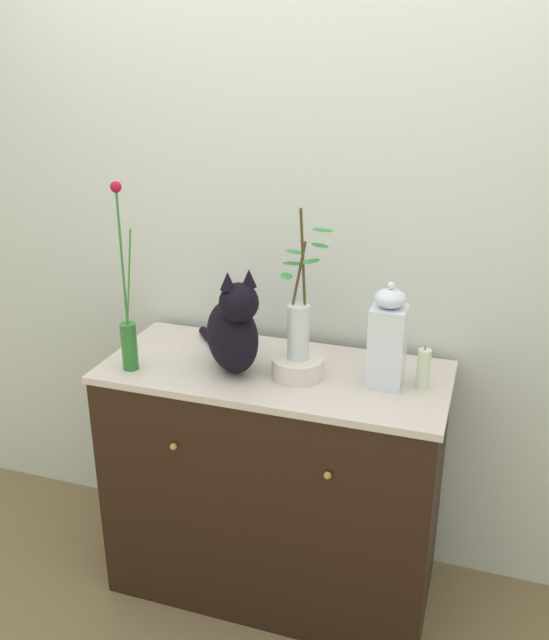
# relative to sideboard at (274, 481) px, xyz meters

# --- Properties ---
(ground_plane) EXTENTS (6.00, 6.00, 0.00)m
(ground_plane) POSITION_rel_sideboard_xyz_m (0.00, 0.00, -0.45)
(ground_plane) COLOR olive
(wall_back) EXTENTS (4.40, 0.08, 2.60)m
(wall_back) POSITION_rel_sideboard_xyz_m (0.00, 0.34, 0.85)
(wall_back) COLOR silver
(wall_back) RESTS_ON ground_plane
(sideboard) EXTENTS (1.18, 0.55, 0.91)m
(sideboard) POSITION_rel_sideboard_xyz_m (0.00, 0.00, 0.00)
(sideboard) COLOR black
(sideboard) RESTS_ON ground_plane
(cat_sitting) EXTENTS (0.38, 0.42, 0.37)m
(cat_sitting) POSITION_rel_sideboard_xyz_m (-0.13, -0.06, 0.60)
(cat_sitting) COLOR black
(cat_sitting) RESTS_ON sideboard
(vase_slim_green) EXTENTS (0.07, 0.05, 0.64)m
(vase_slim_green) POSITION_rel_sideboard_xyz_m (-0.47, -0.15, 0.60)
(vase_slim_green) COLOR #2B712F
(vase_slim_green) RESTS_ON sideboard
(bowl_porcelain) EXTENTS (0.17, 0.17, 0.07)m
(bowl_porcelain) POSITION_rel_sideboard_xyz_m (0.09, -0.03, 0.49)
(bowl_porcelain) COLOR silver
(bowl_porcelain) RESTS_ON sideboard
(vase_glass_clear) EXTENTS (0.19, 0.14, 0.51)m
(vase_glass_clear) POSITION_rel_sideboard_xyz_m (0.09, -0.03, 0.64)
(vase_glass_clear) COLOR silver
(vase_glass_clear) RESTS_ON bowl_porcelain
(jar_lidded_porcelain) EXTENTS (0.11, 0.11, 0.35)m
(jar_lidded_porcelain) POSITION_rel_sideboard_xyz_m (0.38, -0.00, 0.61)
(jar_lidded_porcelain) COLOR white
(jar_lidded_porcelain) RESTS_ON sideboard
(candle_pillar) EXTENTS (0.04, 0.04, 0.14)m
(candle_pillar) POSITION_rel_sideboard_xyz_m (0.50, 0.02, 0.52)
(candle_pillar) COLOR beige
(candle_pillar) RESTS_ON sideboard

